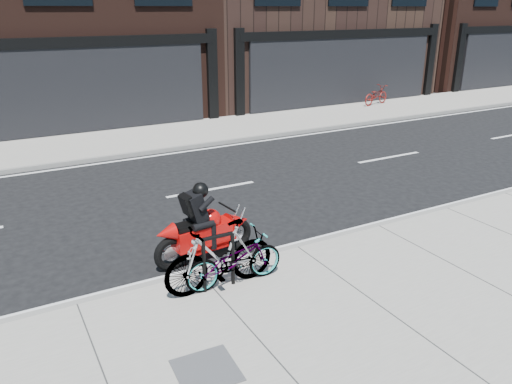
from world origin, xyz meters
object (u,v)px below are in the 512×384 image
bicycle_front (234,259)px  bicycle_rear (220,256)px  utility_grate (206,370)px  motorcycle (208,227)px  bicycle_far (376,95)px  bike_rack (218,257)px

bicycle_front → bicycle_rear: bearing=91.3°
bicycle_rear → utility_grate: (-0.99, -1.71, -0.55)m
motorcycle → bicycle_front: bearing=-101.5°
motorcycle → bicycle_far: motorcycle is taller
bike_rack → bicycle_front: (0.27, 0.00, -0.11)m
bike_rack → motorcycle: bearing=73.3°
utility_grate → motorcycle: bearing=65.6°
bicycle_front → bicycle_rear: (-0.25, 0.00, 0.12)m
bicycle_rear → utility_grate: bearing=-30.0°
bike_rack → utility_grate: bearing=-119.5°
bicycle_far → bicycle_front: bearing=116.7°
bike_rack → motorcycle: (0.37, 1.25, -0.07)m
bike_rack → bicycle_front: 0.29m
bike_rack → bicycle_rear: (0.02, 0.00, 0.01)m
motorcycle → bicycle_far: 16.13m
bicycle_front → bicycle_far: bearing=-47.8°
bicycle_front → bike_rack: bearing=91.3°
bicycle_far → bike_rack: bearing=116.1°
bicycle_rear → bicycle_far: (13.09, 11.14, -0.12)m
bicycle_far → utility_grate: size_ratio=2.20×
bike_rack → bicycle_rear: bicycle_rear is taller
bicycle_far → utility_grate: 19.06m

